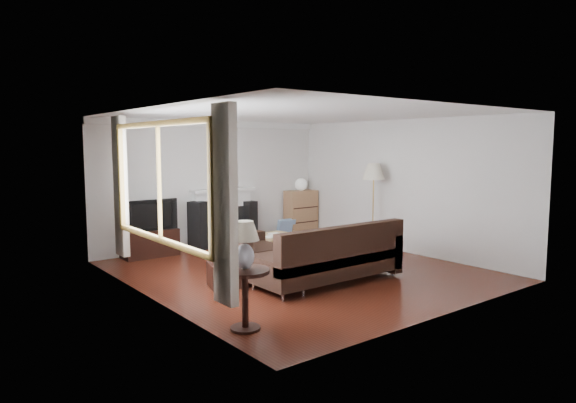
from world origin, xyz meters
TOP-DOWN VIEW (x-y plane):
  - room at (0.00, 0.00)m, footprint 5.10×5.60m
  - window at (-2.45, -0.20)m, footprint 0.12×2.74m
  - curtain_near at (-2.40, -1.72)m, footprint 0.10×0.35m
  - curtain_far at (-2.40, 1.32)m, footprint 0.10×0.35m
  - fireplace at (0.15, 2.64)m, footprint 1.40×0.26m
  - tv_stand at (-1.48, 2.50)m, footprint 0.98×0.44m
  - television at (-1.48, 2.50)m, footprint 0.97×0.13m
  - speaker_left at (-0.48, 2.53)m, footprint 0.36×0.39m
  - speaker_right at (0.72, 2.55)m, footprint 0.28×0.32m
  - bookshelf at (2.10, 2.53)m, footprint 0.74×0.35m
  - globe_lamp at (2.10, 2.53)m, footprint 0.27×0.27m
  - sectional_sofa at (-0.12, -0.79)m, footprint 2.55×1.87m
  - coffee_table at (-0.13, 0.73)m, footprint 1.29×0.83m
  - footstool at (-1.45, -0.06)m, footprint 0.51×0.51m
  - floor_lamp at (2.19, 0.44)m, footprint 0.57×0.57m
  - side_table at (-2.15, -1.70)m, footprint 0.54×0.54m
  - table_lamp at (-2.15, -1.70)m, footprint 0.32×0.32m

SIDE VIEW (x-z plane):
  - footstool at x=-1.45m, z-range 0.00..0.35m
  - coffee_table at x=-0.13m, z-range 0.00..0.47m
  - tv_stand at x=-1.48m, z-range 0.00..0.49m
  - side_table at x=-2.15m, z-range 0.00..0.68m
  - sectional_sofa at x=-0.12m, z-range 0.00..0.83m
  - speaker_right at x=0.72m, z-range 0.00..0.87m
  - speaker_left at x=-0.48m, z-range 0.00..0.94m
  - bookshelf at x=2.10m, z-range 0.00..1.01m
  - fireplace at x=0.15m, z-range 0.00..1.15m
  - television at x=-1.48m, z-range 0.49..1.05m
  - floor_lamp at x=2.19m, z-range 0.00..1.68m
  - table_lamp at x=-2.15m, z-range 0.68..1.20m
  - globe_lamp at x=2.10m, z-range 1.01..1.29m
  - room at x=0.00m, z-range -0.02..2.52m
  - curtain_near at x=-2.40m, z-range 0.35..2.45m
  - curtain_far at x=-2.40m, z-range 0.35..2.45m
  - window at x=-2.45m, z-range 0.78..2.32m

